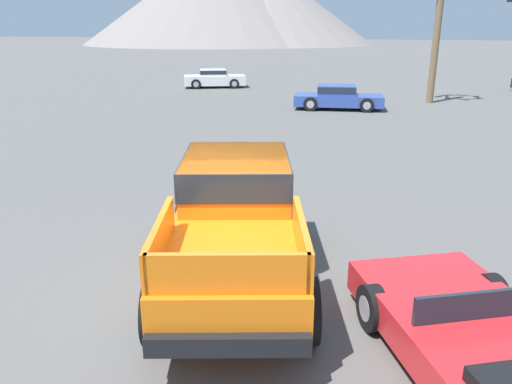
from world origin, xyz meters
name	(u,v)px	position (x,y,z in m)	size (l,w,h in m)	color
ground_plane	(230,286)	(0.00, 0.00, 0.00)	(320.00, 320.00, 0.00)	#5B5956
orange_pickup_truck	(235,215)	(-0.05, 0.39, 1.07)	(3.45, 5.42, 1.87)	orange
red_convertible_car	(497,361)	(3.72, -1.25, 0.40)	(3.79, 4.78, 0.97)	red
parked_car_white	(214,78)	(-11.21, 24.88, 0.61)	(4.42, 3.36, 1.19)	white
parked_car_blue	(338,97)	(-1.65, 18.35, 0.60)	(4.58, 2.50, 1.18)	#334C9E
distant_mountain_range	(331,3)	(-20.78, 112.27, 8.96)	(161.05, 84.27, 21.19)	gray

